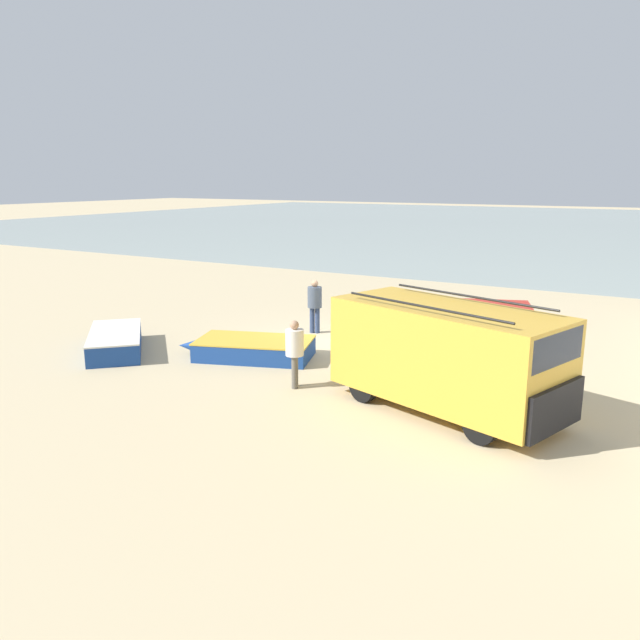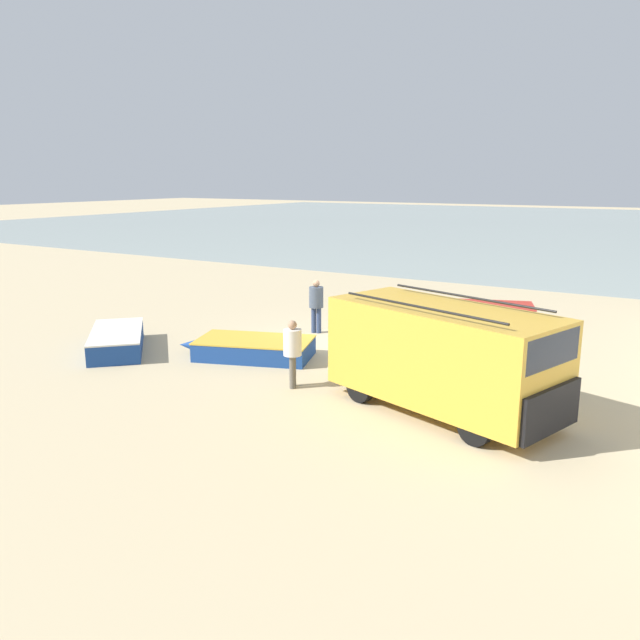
# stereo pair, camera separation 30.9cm
# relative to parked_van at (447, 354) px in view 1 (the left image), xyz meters

# --- Properties ---
(ground_plane) EXTENTS (200.00, 200.00, 0.00)m
(ground_plane) POSITION_rel_parked_van_xyz_m (-4.83, 3.92, -1.23)
(ground_plane) COLOR tan
(sea_water) EXTENTS (120.00, 80.00, 0.01)m
(sea_water) POSITION_rel_parked_van_xyz_m (-4.83, 55.92, -1.23)
(sea_water) COLOR #99A89E
(sea_water) RESTS_ON ground_plane
(parked_van) EXTENTS (5.30, 3.42, 2.37)m
(parked_van) POSITION_rel_parked_van_xyz_m (0.00, 0.00, 0.00)
(parked_van) COLOR gold
(parked_van) RESTS_ON ground_plane
(fishing_rowboat_0) EXTENTS (5.15, 2.84, 0.68)m
(fishing_rowboat_0) POSITION_rel_parked_van_xyz_m (-2.29, 8.23, -0.89)
(fishing_rowboat_0) COLOR #2D66AD
(fishing_rowboat_0) RESTS_ON ground_plane
(fishing_rowboat_1) EXTENTS (3.88, 2.58, 0.52)m
(fishing_rowboat_1) POSITION_rel_parked_van_xyz_m (-5.88, 1.17, -0.97)
(fishing_rowboat_1) COLOR navy
(fishing_rowboat_1) RESTS_ON ground_plane
(fishing_rowboat_2) EXTENTS (3.45, 3.43, 0.58)m
(fishing_rowboat_2) POSITION_rel_parked_van_xyz_m (-9.67, -0.14, -0.94)
(fishing_rowboat_2) COLOR navy
(fishing_rowboat_2) RESTS_ON ground_plane
(fisherman_0) EXTENTS (0.45, 0.45, 1.70)m
(fisherman_0) POSITION_rel_parked_van_xyz_m (-5.80, 4.45, -0.22)
(fisherman_0) COLOR navy
(fisherman_0) RESTS_ON ground_plane
(fisherman_1) EXTENTS (0.42, 0.42, 1.61)m
(fisherman_1) POSITION_rel_parked_van_xyz_m (-3.53, -0.33, -0.27)
(fisherman_1) COLOR #5B564C
(fisherman_1) RESTS_ON ground_plane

